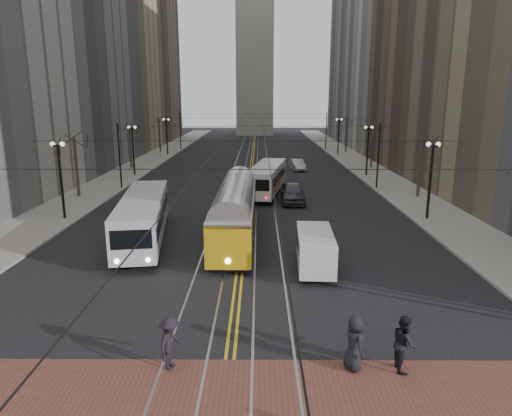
{
  "coord_description": "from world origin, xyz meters",
  "views": [
    {
      "loc": [
        1.02,
        -15.31,
        8.95
      ],
      "look_at": [
        0.86,
        9.38,
        3.0
      ],
      "focal_mm": 32.0,
      "sensor_mm": 36.0,
      "label": 1
    }
  ],
  "objects_px": {
    "cargo_van": "(315,252)",
    "pedestrian_a": "(354,343)",
    "sedan_grey": "(293,193)",
    "sedan_silver": "(297,165)",
    "pedestrian_c": "(404,343)",
    "transit_bus": "(143,219)",
    "rear_bus": "(267,180)",
    "streetcar": "(235,217)",
    "pedestrian_d": "(170,343)"
  },
  "relations": [
    {
      "from": "rear_bus",
      "to": "pedestrian_d",
      "type": "relative_size",
      "value": 5.77
    },
    {
      "from": "pedestrian_a",
      "to": "sedan_silver",
      "type": "bearing_deg",
      "value": -19.74
    },
    {
      "from": "transit_bus",
      "to": "pedestrian_a",
      "type": "xyz_separation_m",
      "value": [
        10.53,
        -14.09,
        -0.5
      ]
    },
    {
      "from": "pedestrian_a",
      "to": "pedestrian_c",
      "type": "relative_size",
      "value": 0.99
    },
    {
      "from": "streetcar",
      "to": "sedan_silver",
      "type": "distance_m",
      "value": 30.22
    },
    {
      "from": "cargo_van",
      "to": "pedestrian_a",
      "type": "xyz_separation_m",
      "value": [
        0.22,
        -9.11,
        -0.07
      ]
    },
    {
      "from": "pedestrian_a",
      "to": "pedestrian_d",
      "type": "xyz_separation_m",
      "value": [
        -6.18,
        0.0,
        -0.03
      ]
    },
    {
      "from": "cargo_van",
      "to": "pedestrian_c",
      "type": "height_order",
      "value": "cargo_van"
    },
    {
      "from": "streetcar",
      "to": "sedan_silver",
      "type": "relative_size",
      "value": 3.13
    },
    {
      "from": "rear_bus",
      "to": "pedestrian_d",
      "type": "height_order",
      "value": "rear_bus"
    },
    {
      "from": "streetcar",
      "to": "pedestrian_d",
      "type": "xyz_separation_m",
      "value": [
        -1.46,
        -14.54,
        -0.58
      ]
    },
    {
      "from": "sedan_grey",
      "to": "pedestrian_c",
      "type": "xyz_separation_m",
      "value": [
        1.89,
        -25.44,
        0.13
      ]
    },
    {
      "from": "transit_bus",
      "to": "rear_bus",
      "type": "distance_m",
      "value": 16.98
    },
    {
      "from": "transit_bus",
      "to": "pedestrian_d",
      "type": "distance_m",
      "value": 14.76
    },
    {
      "from": "cargo_van",
      "to": "pedestrian_c",
      "type": "distance_m",
      "value": 9.3
    },
    {
      "from": "rear_bus",
      "to": "sedan_grey",
      "type": "relative_size",
      "value": 2.14
    },
    {
      "from": "sedan_grey",
      "to": "sedan_silver",
      "type": "relative_size",
      "value": 1.22
    },
    {
      "from": "pedestrian_c",
      "to": "sedan_grey",
      "type": "bearing_deg",
      "value": 7.98
    },
    {
      "from": "sedan_grey",
      "to": "pedestrian_c",
      "type": "bearing_deg",
      "value": -84.63
    },
    {
      "from": "rear_bus",
      "to": "pedestrian_c",
      "type": "distance_m",
      "value": 29.3
    },
    {
      "from": "streetcar",
      "to": "rear_bus",
      "type": "height_order",
      "value": "streetcar"
    },
    {
      "from": "rear_bus",
      "to": "cargo_van",
      "type": "xyz_separation_m",
      "value": [
        2.2,
        -19.9,
        -0.36
      ]
    },
    {
      "from": "sedan_grey",
      "to": "pedestrian_a",
      "type": "height_order",
      "value": "pedestrian_a"
    },
    {
      "from": "rear_bus",
      "to": "pedestrian_c",
      "type": "height_order",
      "value": "rear_bus"
    },
    {
      "from": "transit_bus",
      "to": "pedestrian_a",
      "type": "relative_size",
      "value": 6.14
    },
    {
      "from": "cargo_van",
      "to": "sedan_grey",
      "type": "height_order",
      "value": "cargo_van"
    },
    {
      "from": "streetcar",
      "to": "pedestrian_c",
      "type": "height_order",
      "value": "streetcar"
    },
    {
      "from": "transit_bus",
      "to": "pedestrian_d",
      "type": "relative_size",
      "value": 6.32
    },
    {
      "from": "transit_bus",
      "to": "sedan_grey",
      "type": "distance_m",
      "value": 15.35
    },
    {
      "from": "sedan_silver",
      "to": "pedestrian_a",
      "type": "height_order",
      "value": "pedestrian_a"
    },
    {
      "from": "cargo_van",
      "to": "sedan_grey",
      "type": "xyz_separation_m",
      "value": [
        0.0,
        16.33,
        -0.19
      ]
    },
    {
      "from": "sedan_grey",
      "to": "sedan_silver",
      "type": "xyz_separation_m",
      "value": [
        1.94,
        18.61,
        -0.18
      ]
    },
    {
      "from": "pedestrian_d",
      "to": "pedestrian_a",
      "type": "bearing_deg",
      "value": -75.74
    },
    {
      "from": "pedestrian_a",
      "to": "pedestrian_c",
      "type": "height_order",
      "value": "pedestrian_c"
    },
    {
      "from": "rear_bus",
      "to": "pedestrian_c",
      "type": "relative_size",
      "value": 5.54
    },
    {
      "from": "pedestrian_a",
      "to": "streetcar",
      "type": "bearing_deg",
      "value": 0.48
    },
    {
      "from": "streetcar",
      "to": "sedan_grey",
      "type": "xyz_separation_m",
      "value": [
        4.5,
        10.91,
        -0.66
      ]
    },
    {
      "from": "transit_bus",
      "to": "sedan_grey",
      "type": "xyz_separation_m",
      "value": [
        10.31,
        11.35,
        -0.61
      ]
    },
    {
      "from": "rear_bus",
      "to": "cargo_van",
      "type": "distance_m",
      "value": 20.03
    },
    {
      "from": "transit_bus",
      "to": "pedestrian_c",
      "type": "distance_m",
      "value": 18.65
    },
    {
      "from": "sedan_silver",
      "to": "pedestrian_c",
      "type": "relative_size",
      "value": 2.13
    },
    {
      "from": "transit_bus",
      "to": "cargo_van",
      "type": "distance_m",
      "value": 11.46
    },
    {
      "from": "transit_bus",
      "to": "sedan_silver",
      "type": "xyz_separation_m",
      "value": [
        12.25,
        29.96,
        -0.79
      ]
    },
    {
      "from": "pedestrian_c",
      "to": "rear_bus",
      "type": "bearing_deg",
      "value": 11.76
    },
    {
      "from": "transit_bus",
      "to": "sedan_grey",
      "type": "relative_size",
      "value": 2.34
    },
    {
      "from": "streetcar",
      "to": "pedestrian_c",
      "type": "relative_size",
      "value": 6.65
    },
    {
      "from": "streetcar",
      "to": "pedestrian_a",
      "type": "bearing_deg",
      "value": -71.5
    },
    {
      "from": "cargo_van",
      "to": "rear_bus",
      "type": "bearing_deg",
      "value": 99.1
    },
    {
      "from": "transit_bus",
      "to": "pedestrian_d",
      "type": "height_order",
      "value": "transit_bus"
    },
    {
      "from": "pedestrian_a",
      "to": "pedestrian_d",
      "type": "height_order",
      "value": "pedestrian_a"
    }
  ]
}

